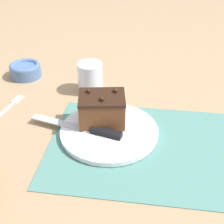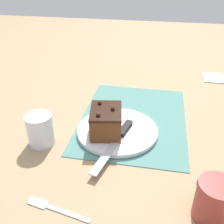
% 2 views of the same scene
% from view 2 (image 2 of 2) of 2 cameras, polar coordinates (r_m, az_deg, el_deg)
% --- Properties ---
extents(ground_plane, '(3.00, 3.00, 0.00)m').
position_cam_2_polar(ground_plane, '(0.88, 4.67, -1.40)').
color(ground_plane, '#9E7F5B').
extents(placemat_woven, '(0.46, 0.34, 0.00)m').
position_cam_2_polar(placemat_woven, '(0.88, 4.68, -1.29)').
color(placemat_woven, slate).
rests_on(placemat_woven, ground_plane).
extents(cake_plate, '(0.25, 0.25, 0.01)m').
position_cam_2_polar(cake_plate, '(0.80, 1.18, -4.01)').
color(cake_plate, white).
rests_on(cake_plate, placemat_woven).
extents(chocolate_cake, '(0.13, 0.11, 0.09)m').
position_cam_2_polar(chocolate_cake, '(0.76, -1.31, -1.98)').
color(chocolate_cake, brown).
rests_on(chocolate_cake, cake_plate).
extents(serving_knife, '(0.25, 0.08, 0.01)m').
position_cam_2_polar(serving_knife, '(0.76, 1.64, -5.33)').
color(serving_knife, black).
rests_on(serving_knife, cake_plate).
extents(drinking_glass, '(0.08, 0.08, 0.09)m').
position_cam_2_polar(drinking_glass, '(0.77, -15.37, -3.72)').
color(drinking_glass, white).
rests_on(drinking_glass, ground_plane).
extents(coffee_mug, '(0.09, 0.08, 0.09)m').
position_cam_2_polar(coffee_mug, '(0.59, 21.30, -17.39)').
color(coffee_mug, '#993833').
rests_on(coffee_mug, ground_plane).
extents(folded_napkin, '(0.11, 0.09, 0.01)m').
position_cam_2_polar(folded_napkin, '(1.25, 21.31, 7.04)').
color(folded_napkin, silver).
rests_on(folded_napkin, ground_plane).
extents(dessert_fork, '(0.04, 0.15, 0.01)m').
position_cam_2_polar(dessert_fork, '(0.62, -12.69, -19.67)').
color(dessert_fork, '#B7BABF').
rests_on(dessert_fork, ground_plane).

